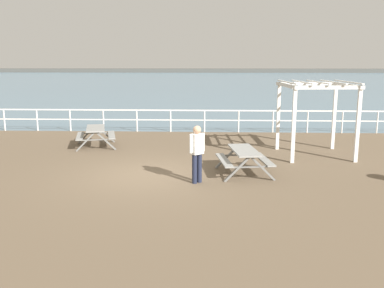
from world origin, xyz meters
name	(u,v)px	position (x,y,z in m)	size (l,w,h in m)	color
ground_plane	(148,178)	(0.00, 0.00, -0.10)	(30.00, 24.00, 0.20)	brown
sea_band	(198,82)	(0.00, 52.75, 0.00)	(142.00, 90.00, 0.01)	slate
distant_shoreline	(203,72)	(0.00, 95.75, 0.00)	(142.00, 6.00, 1.80)	#4C4C47
seaward_railing	(171,117)	(0.00, 7.75, 0.74)	(23.07, 0.07, 1.08)	white
picnic_table_near_left	(96,132)	(-2.69, 4.12, 0.58)	(1.90, 2.11, 0.80)	gray
picnic_table_mid_centre	(244,155)	(2.96, 0.19, 0.58)	(1.76, 2.00, 0.80)	gray
visitor	(197,150)	(1.54, -0.82, 0.95)	(0.42, 0.39, 1.66)	#1E2338
lattice_pergola	(317,101)	(5.74, 2.89, 2.00)	(2.62, 2.73, 2.70)	white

